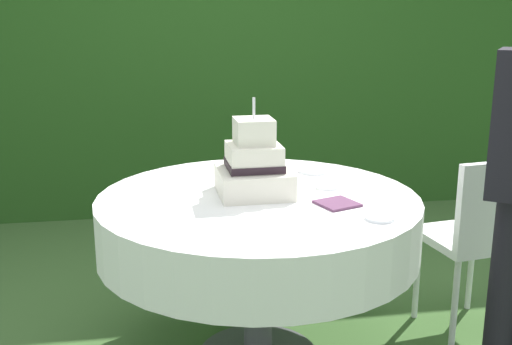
# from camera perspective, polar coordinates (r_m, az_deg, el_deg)

# --- Properties ---
(foliage_hedge) EXTENTS (6.76, 0.53, 2.93)m
(foliage_hedge) POSITION_cam_1_polar(r_m,az_deg,el_deg) (4.91, -4.60, 13.82)
(foliage_hedge) COLOR #234C19
(foliage_hedge) RESTS_ON ground_plane
(cake_table) EXTENTS (1.37, 1.37, 0.77)m
(cake_table) POSITION_cam_1_polar(r_m,az_deg,el_deg) (2.72, 0.19, -4.66)
(cake_table) COLOR #4C4C51
(cake_table) RESTS_ON ground_plane
(wedding_cake) EXTENTS (0.31, 0.31, 0.42)m
(wedding_cake) POSITION_cam_1_polar(r_m,az_deg,el_deg) (2.69, -0.14, 0.55)
(wedding_cake) COLOR silver
(wedding_cake) RESTS_ON cake_table
(serving_plate_near) EXTENTS (0.14, 0.14, 0.01)m
(serving_plate_near) POSITION_cam_1_polar(r_m,az_deg,el_deg) (3.08, 5.22, 0.14)
(serving_plate_near) COLOR white
(serving_plate_near) RESTS_ON cake_table
(serving_plate_far) EXTENTS (0.10, 0.10, 0.01)m
(serving_plate_far) POSITION_cam_1_polar(r_m,az_deg,el_deg) (2.82, 6.43, -1.29)
(serving_plate_far) COLOR white
(serving_plate_far) RESTS_ON cake_table
(serving_plate_left) EXTENTS (0.11, 0.11, 0.01)m
(serving_plate_left) POSITION_cam_1_polar(r_m,az_deg,el_deg) (2.44, 11.13, -4.04)
(serving_plate_left) COLOR white
(serving_plate_left) RESTS_ON cake_table
(napkin_stack) EXTENTS (0.19, 0.19, 0.01)m
(napkin_stack) POSITION_cam_1_polar(r_m,az_deg,el_deg) (2.59, 7.33, -2.79)
(napkin_stack) COLOR #603856
(napkin_stack) RESTS_ON cake_table
(garden_chair) EXTENTS (0.45, 0.45, 0.89)m
(garden_chair) POSITION_cam_1_polar(r_m,az_deg,el_deg) (3.13, 19.50, -4.88)
(garden_chair) COLOR white
(garden_chair) RESTS_ON ground_plane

